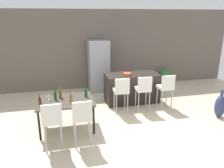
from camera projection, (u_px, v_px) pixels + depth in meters
ground_plane at (129, 117)px, 6.07m from camera, size 10.00×10.00×0.00m
back_wall at (107, 49)px, 8.29m from camera, size 10.00×0.12×2.90m
kitchen_island at (132, 88)px, 7.03m from camera, size 1.67×0.80×0.92m
bar_chair_left at (121, 90)px, 6.11m from camera, size 0.42×0.42×1.05m
bar_chair_middle at (144, 88)px, 6.26m from camera, size 0.43×0.43×1.05m
bar_chair_right at (166, 86)px, 6.41m from camera, size 0.41×0.41×1.05m
dining_table at (66, 103)px, 5.28m from camera, size 1.34×0.98×0.74m
dining_chair_near at (52, 119)px, 4.42m from camera, size 0.41×0.41×1.05m
dining_chair_far at (82, 116)px, 4.55m from camera, size 0.41×0.41×1.05m
wine_bottle_middle at (40, 102)px, 4.86m from camera, size 0.07×0.07×0.29m
wine_bottle_left at (71, 99)px, 5.02m from camera, size 0.07×0.07×0.31m
wine_bottle_far at (55, 95)px, 5.26m from camera, size 0.07×0.07×0.31m
wine_bottle_end at (60, 93)px, 5.37m from camera, size 0.08×0.08×0.33m
wine_bottle_near at (86, 92)px, 5.46m from camera, size 0.07×0.07×0.30m
wine_glass_right at (49, 95)px, 5.25m from camera, size 0.07×0.07×0.17m
refrigerator at (99, 66)px, 7.95m from camera, size 0.72×0.68×1.84m
fruit_bowl at (127, 74)px, 6.74m from camera, size 0.25×0.25×0.07m
floor_vase at (220, 106)px, 5.97m from camera, size 0.29×0.29×0.79m
potted_plant at (165, 76)px, 8.68m from camera, size 0.46×0.46×0.65m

